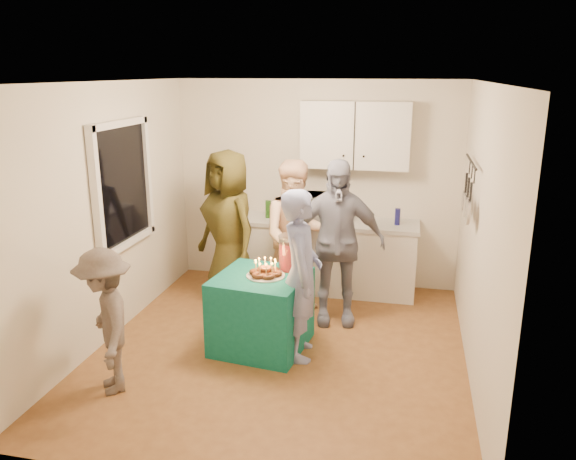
% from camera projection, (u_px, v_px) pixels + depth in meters
% --- Properties ---
extents(floor, '(4.00, 4.00, 0.00)m').
position_uv_depth(floor, '(280.00, 349.00, 5.63)').
color(floor, brown).
rests_on(floor, ground).
extents(ceiling, '(4.00, 4.00, 0.00)m').
position_uv_depth(ceiling, '(279.00, 82.00, 4.92)').
color(ceiling, white).
rests_on(ceiling, floor).
extents(back_wall, '(3.60, 3.60, 0.00)m').
position_uv_depth(back_wall, '(316.00, 184.00, 7.15)').
color(back_wall, silver).
rests_on(back_wall, floor).
extents(left_wall, '(4.00, 4.00, 0.00)m').
position_uv_depth(left_wall, '(106.00, 214.00, 5.65)').
color(left_wall, silver).
rests_on(left_wall, floor).
extents(right_wall, '(4.00, 4.00, 0.00)m').
position_uv_depth(right_wall, '(480.00, 236.00, 4.90)').
color(right_wall, silver).
rests_on(right_wall, floor).
extents(window_night, '(0.04, 1.00, 1.20)m').
position_uv_depth(window_night, '(122.00, 184.00, 5.86)').
color(window_night, black).
rests_on(window_night, left_wall).
extents(counter, '(2.20, 0.58, 0.86)m').
position_uv_depth(counter, '(327.00, 257.00, 7.07)').
color(counter, white).
rests_on(counter, floor).
extents(countertop, '(2.24, 0.62, 0.05)m').
position_uv_depth(countertop, '(327.00, 222.00, 6.95)').
color(countertop, beige).
rests_on(countertop, counter).
extents(upper_cabinet, '(1.30, 0.30, 0.80)m').
position_uv_depth(upper_cabinet, '(356.00, 135.00, 6.73)').
color(upper_cabinet, white).
rests_on(upper_cabinet, back_wall).
extents(pot_rack, '(0.12, 1.00, 0.60)m').
position_uv_depth(pot_rack, '(467.00, 187.00, 5.49)').
color(pot_rack, black).
rests_on(pot_rack, right_wall).
extents(microwave, '(0.59, 0.40, 0.33)m').
position_uv_depth(microwave, '(323.00, 207.00, 6.90)').
color(microwave, white).
rests_on(microwave, countertop).
extents(party_table, '(0.95, 0.95, 0.76)m').
position_uv_depth(party_table, '(261.00, 311.00, 5.60)').
color(party_table, '#0F6556').
rests_on(party_table, floor).
extents(donut_cake, '(0.38, 0.38, 0.18)m').
position_uv_depth(donut_cake, '(266.00, 268.00, 5.46)').
color(donut_cake, '#381C0C').
rests_on(donut_cake, party_table).
extents(punch_jar, '(0.22, 0.22, 0.34)m').
position_uv_depth(punch_jar, '(290.00, 254.00, 5.62)').
color(punch_jar, '#B70E24').
rests_on(punch_jar, party_table).
extents(man_birthday, '(0.51, 0.67, 1.66)m').
position_uv_depth(man_birthday, '(301.00, 275.00, 5.31)').
color(man_birthday, '#8791C4').
rests_on(man_birthday, floor).
extents(woman_back_left, '(1.08, 1.00, 1.85)m').
position_uv_depth(woman_back_left, '(228.00, 229.00, 6.53)').
color(woman_back_left, brown).
rests_on(woman_back_left, floor).
extents(woman_back_center, '(1.03, 0.91, 1.76)m').
position_uv_depth(woman_back_center, '(297.00, 237.00, 6.37)').
color(woman_back_center, '#E69D78').
rests_on(woman_back_center, floor).
extents(woman_back_right, '(1.13, 0.63, 1.82)m').
position_uv_depth(woman_back_right, '(335.00, 243.00, 6.04)').
color(woman_back_right, '#101335').
rests_on(woman_back_right, floor).
extents(child_near_left, '(0.87, 0.95, 1.29)m').
position_uv_depth(child_near_left, '(106.00, 322.00, 4.76)').
color(child_near_left, '#514541').
rests_on(child_near_left, floor).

